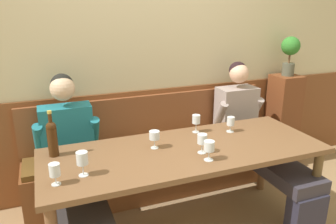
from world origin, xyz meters
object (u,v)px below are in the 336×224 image
object	(u,v)px
wine_glass_mid_left	(82,159)
dining_table	(185,159)
person_center_left_seat	(255,135)
wine_glass_right_end	(196,120)
person_center_right_seat	(73,167)
wine_bottle_clear_water	(52,137)
wine_glass_center_rear	(202,140)
wine_glass_near_bucket	(55,171)
wall_bench	(156,165)
wine_glass_center_front	(231,122)
potted_plant	(290,51)
wine_glass_mid_right	(154,136)
wine_glass_left_end	(209,147)

from	to	relation	value
wine_glass_mid_left	dining_table	bearing A→B (deg)	10.24
person_center_left_seat	wine_glass_right_end	world-z (taller)	person_center_left_seat
person_center_right_seat	wine_glass_right_end	xyz separation A→B (m)	(1.02, -0.02, 0.26)
dining_table	wine_bottle_clear_water	size ratio (longest dim) A/B	6.28
wine_glass_center_rear	wine_glass_right_end	xyz separation A→B (m)	(0.14, 0.38, 0.01)
wine_glass_center_rear	wine_glass_near_bucket	world-z (taller)	wine_glass_center_rear
wall_bench	person_center_right_seat	distance (m)	0.94
wine_glass_center_rear	wine_glass_right_end	distance (m)	0.41
wall_bench	dining_table	distance (m)	0.78
wine_bottle_clear_water	wine_glass_mid_left	xyz separation A→B (m)	(0.16, -0.37, -0.03)
dining_table	wine_glass_mid_left	distance (m)	0.81
wine_glass_mid_left	wine_glass_center_rear	distance (m)	0.85
wine_glass_center_front	wine_glass_right_end	distance (m)	0.29
wine_glass_near_bucket	potted_plant	xyz separation A→B (m)	(2.45, 0.90, 0.47)
wine_glass_mid_left	potted_plant	xyz separation A→B (m)	(2.28, 0.85, 0.45)
wine_glass_center_rear	wine_glass_near_bucket	bearing A→B (deg)	-175.34
wine_glass_mid_left	wine_glass_mid_right	xyz separation A→B (m)	(0.56, 0.23, -0.02)
wine_glass_left_end	wine_glass_mid_left	bearing A→B (deg)	173.59
wine_glass_center_front	wine_glass_mid_right	bearing A→B (deg)	-173.22
wine_bottle_clear_water	wine_glass_mid_right	distance (m)	0.73
person_center_left_seat	wine_glass_center_rear	xyz separation A→B (m)	(-0.78, -0.43, 0.24)
wine_glass_center_front	wine_glass_left_end	bearing A→B (deg)	-135.77
potted_plant	wine_glass_left_end	bearing A→B (deg)	-146.63
potted_plant	wine_glass_near_bucket	bearing A→B (deg)	-159.70
dining_table	wine_glass_right_end	world-z (taller)	wine_glass_right_end
person_center_left_seat	wine_bottle_clear_water	size ratio (longest dim) A/B	3.70
wall_bench	wine_glass_left_end	size ratio (longest dim) A/B	16.99
wine_glass_right_end	wall_bench	bearing A→B (deg)	118.67
person_center_left_seat	potted_plant	world-z (taller)	potted_plant
dining_table	person_center_left_seat	bearing A→B (deg)	20.30
potted_plant	wall_bench	bearing A→B (deg)	-178.69
wine_glass_near_bucket	wine_glass_center_rear	bearing A→B (deg)	4.66
wine_glass_center_front	wine_glass_right_end	bearing A→B (deg)	161.00
wine_glass_mid_left	wine_glass_center_rear	bearing A→B (deg)	2.02
wine_glass_right_end	wine_glass_mid_right	xyz separation A→B (m)	(-0.43, -0.18, -0.02)
wall_bench	wine_glass_mid_left	bearing A→B (deg)	-133.23
wine_bottle_clear_water	wine_glass_left_end	bearing A→B (deg)	-25.03
wall_bench	wine_glass_near_bucket	world-z (taller)	wall_bench
person_center_right_seat	wine_glass_center_front	bearing A→B (deg)	-5.29
wine_bottle_clear_water	wall_bench	bearing A→B (deg)	25.77
wine_glass_left_end	wine_glass_mid_right	xyz separation A→B (m)	(-0.28, 0.33, -0.01)
person_center_left_seat	wine_glass_mid_right	distance (m)	1.12
person_center_left_seat	wine_glass_right_end	xyz separation A→B (m)	(-0.64, -0.04, 0.25)
wine_glass_mid_left	wine_glass_mid_right	world-z (taller)	wine_glass_mid_left
wine_glass_center_rear	wine_glass_mid_right	bearing A→B (deg)	145.07
wine_glass_center_rear	potted_plant	world-z (taller)	potted_plant
dining_table	potted_plant	size ratio (longest dim) A/B	5.16
dining_table	wine_glass_mid_right	size ratio (longest dim) A/B	15.66
person_center_right_seat	wine_glass_left_end	bearing A→B (deg)	-31.47
wine_glass_near_bucket	wine_glass_mid_left	bearing A→B (deg)	17.49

